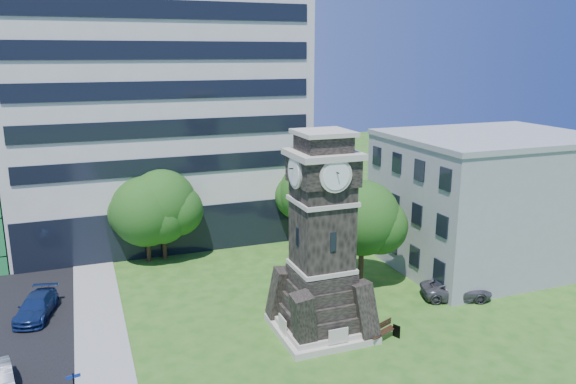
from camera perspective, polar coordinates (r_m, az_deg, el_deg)
name	(u,v)px	position (r m, az deg, el deg)	size (l,w,h in m)	color
ground	(286,356)	(32.49, -0.24, -16.37)	(160.00, 160.00, 0.00)	#265718
sidewalk	(102,344)	(35.31, -18.38, -14.44)	(3.00, 70.00, 0.06)	gray
clock_tower	(322,249)	(32.97, 3.45, -5.79)	(5.40, 5.40, 12.22)	beige
office_tall	(151,78)	(52.59, -13.73, 11.18)	(26.20, 15.11, 28.60)	silver
office_low	(488,200)	(46.76, 19.66, -0.74)	(15.20, 12.20, 10.40)	#989A9D
car_street_north	(36,307)	(39.88, -24.20, -10.58)	(1.90, 4.68, 1.36)	navy
car_east_lot	(456,289)	(40.66, 16.71, -9.46)	(2.18, 4.72, 1.31)	#4A4A4F
park_bench	(382,331)	(34.35, 9.54, -13.75)	(1.99, 0.53, 1.03)	black
tree_nw	(147,213)	(46.00, -14.10, -2.09)	(6.21, 5.64, 7.02)	#332114
tree_nc	(163,206)	(46.15, -12.56, -1.36)	(6.06, 5.51, 7.43)	#332114
tree_ne	(313,196)	(48.90, 2.54, -0.37)	(6.42, 5.84, 7.42)	#332114
tree_east	(363,220)	(40.07, 7.66, -2.89)	(5.91, 5.37, 7.78)	#332114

